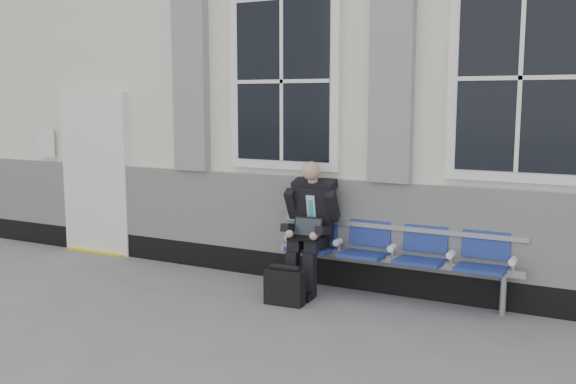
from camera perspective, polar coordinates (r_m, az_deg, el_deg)
The scene contains 5 objects.
ground at distance 5.46m, azimuth 12.95°, elevation -14.07°, with size 70.00×70.00×0.00m, color slate.
station_building at distance 8.47m, azimuth 19.39°, elevation 8.91°, with size 14.40×4.40×4.49m.
bench at distance 6.72m, azimuth 9.42°, elevation -4.79°, with size 2.60×0.47×0.91m.
businessman at distance 6.88m, azimuth 2.04°, elevation -2.59°, with size 0.58×0.77×1.40m.
briefcase at distance 6.52m, azimuth -0.29°, elevation -8.38°, with size 0.41×0.20×0.41m.
Camera 1 is at (1.23, -4.91, 2.05)m, focal length 40.00 mm.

